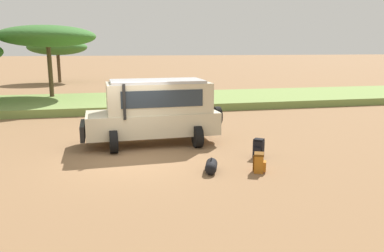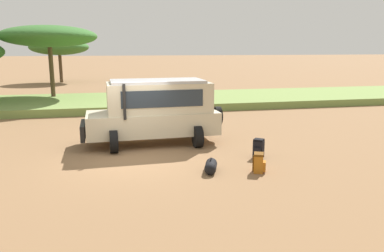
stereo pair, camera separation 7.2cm
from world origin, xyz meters
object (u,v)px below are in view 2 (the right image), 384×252
object	(u,v)px
backpack_cluster_center	(258,148)
acacia_tree_left_mid	(59,47)
safari_vehicle	(155,110)
backpack_beside_front_wheel	(259,163)
acacia_tree_centre_back	(49,36)
duffel_bag_low_black_case	(211,166)

from	to	relation	value
backpack_cluster_center	acacia_tree_left_mid	world-z (taller)	acacia_tree_left_mid
safari_vehicle	acacia_tree_left_mid	bearing A→B (deg)	103.58
safari_vehicle	acacia_tree_left_mid	distance (m)	28.46
backpack_beside_front_wheel	acacia_tree_centre_back	size ratio (longest dim) A/B	0.09
safari_vehicle	acacia_tree_centre_back	world-z (taller)	acacia_tree_centre_back
acacia_tree_centre_back	backpack_cluster_center	bearing A→B (deg)	-59.99
acacia_tree_left_mid	acacia_tree_centre_back	distance (m)	15.56
safari_vehicle	acacia_tree_left_mid	world-z (taller)	acacia_tree_left_mid
safari_vehicle	acacia_tree_centre_back	size ratio (longest dim) A/B	0.81
backpack_cluster_center	acacia_tree_centre_back	bearing A→B (deg)	120.01
backpack_beside_front_wheel	duffel_bag_low_black_case	size ratio (longest dim) A/B	0.67
safari_vehicle	backpack_beside_front_wheel	xyz separation A→B (m)	(2.57, -4.06, -1.01)
backpack_beside_front_wheel	backpack_cluster_center	size ratio (longest dim) A/B	0.92
duffel_bag_low_black_case	acacia_tree_centre_back	world-z (taller)	acacia_tree_centre_back
duffel_bag_low_black_case	acacia_tree_left_mid	size ratio (longest dim) A/B	0.14
backpack_beside_front_wheel	acacia_tree_left_mid	size ratio (longest dim) A/B	0.10
backpack_cluster_center	acacia_tree_centre_back	xyz separation A→B (m)	(-8.50, 14.71, 4.01)
backpack_beside_front_wheel	backpack_cluster_center	world-z (taller)	backpack_cluster_center
safari_vehicle	backpack_cluster_center	bearing A→B (deg)	-39.91
acacia_tree_left_mid	backpack_beside_front_wheel	bearing A→B (deg)	-73.74
backpack_beside_front_wheel	acacia_tree_centre_back	bearing A→B (deg)	116.15
safari_vehicle	acacia_tree_centre_back	xyz separation A→B (m)	(-5.36, 12.08, 3.02)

